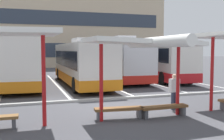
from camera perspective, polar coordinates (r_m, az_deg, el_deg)
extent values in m
plane|color=#47474C|center=(12.13, 1.82, -8.20)|extent=(160.00, 160.00, 0.00)
cube|color=#C6B293|center=(47.81, -13.64, 9.57)|extent=(36.75, 15.18, 14.18)
cube|color=#2D3847|center=(40.02, -12.60, 4.19)|extent=(33.81, 0.08, 2.08)
cube|color=#2D3847|center=(40.29, -12.71, 10.93)|extent=(33.81, 0.08, 2.08)
cylinder|color=black|center=(26.13, -22.27, -0.66)|extent=(0.31, 1.00, 1.00)
cube|color=silver|center=(21.19, -17.86, 2.01)|extent=(3.46, 12.34, 3.15)
cube|color=orange|center=(21.28, -17.78, -1.37)|extent=(3.51, 12.39, 0.63)
cube|color=black|center=(21.18, -17.88, 3.19)|extent=(3.42, 11.37, 1.18)
cube|color=black|center=(27.23, -17.03, 3.30)|extent=(2.22, 0.25, 1.89)
cube|color=silver|center=(19.68, -18.27, 6.95)|extent=(1.68, 2.31, 0.36)
cylinder|color=black|center=(25.84, -19.70, -0.65)|extent=(0.38, 1.02, 1.00)
cylinder|color=black|center=(25.71, -14.54, -0.55)|extent=(0.38, 1.02, 1.00)
cylinder|color=black|center=(16.97, -22.68, -3.22)|extent=(0.38, 1.02, 1.00)
cylinder|color=black|center=(16.78, -14.80, -3.11)|extent=(0.38, 1.02, 1.00)
cube|color=silver|center=(20.22, -6.69, 1.63)|extent=(2.56, 11.10, 2.82)
cube|color=orange|center=(20.30, -6.67, -1.43)|extent=(2.60, 11.14, 0.65)
cube|color=black|center=(20.21, -6.70, 2.48)|extent=(2.59, 10.21, 1.12)
cube|color=black|center=(25.63, -9.20, 2.93)|extent=(2.23, 0.08, 1.69)
cube|color=silver|center=(18.85, -5.88, 6.28)|extent=(1.53, 2.20, 0.36)
cylinder|color=black|center=(24.00, -11.31, -0.84)|extent=(0.30, 1.00, 1.00)
cylinder|color=black|center=(24.40, -5.86, -0.70)|extent=(0.30, 1.00, 1.00)
cylinder|color=black|center=(16.24, -7.88, -3.25)|extent=(0.30, 1.00, 1.00)
cylinder|color=black|center=(16.82, -0.01, -2.95)|extent=(0.30, 1.00, 1.00)
cube|color=silver|center=(23.29, 1.32, 2.39)|extent=(3.06, 10.96, 3.13)
cube|color=red|center=(23.36, 1.32, -0.72)|extent=(3.10, 11.00, 0.60)
cube|color=black|center=(23.27, 1.33, 3.61)|extent=(3.05, 10.09, 1.04)
cube|color=black|center=(28.48, -1.84, 3.50)|extent=(2.22, 0.19, 1.88)
cube|color=silver|center=(22.00, 2.37, 6.82)|extent=(1.62, 2.27, 0.36)
cylinder|color=black|center=(26.77, -3.44, -0.23)|extent=(0.35, 1.01, 1.00)
cylinder|color=black|center=(27.35, 1.32, -0.13)|extent=(0.35, 1.01, 1.00)
cylinder|color=black|center=(19.40, 1.32, -1.97)|extent=(0.35, 1.01, 1.00)
cylinder|color=black|center=(20.19, 7.64, -1.76)|extent=(0.35, 1.01, 1.00)
cube|color=silver|center=(23.87, 10.05, 2.24)|extent=(3.41, 10.34, 3.02)
cube|color=red|center=(23.94, 10.01, -0.55)|extent=(3.46, 10.39, 0.69)
cube|color=black|center=(23.86, 10.06, 3.26)|extent=(3.36, 9.54, 1.07)
cube|color=black|center=(28.58, 6.12, 3.35)|extent=(2.14, 0.29, 1.81)
cube|color=silver|center=(22.71, 11.35, 6.39)|extent=(1.67, 2.33, 0.36)
cylinder|color=black|center=(26.82, 4.92, -0.23)|extent=(0.40, 1.02, 1.00)
cylinder|color=black|center=(27.58, 9.34, -0.15)|extent=(0.40, 1.02, 1.00)
cylinder|color=black|center=(20.34, 10.91, -1.76)|extent=(0.40, 1.02, 1.00)
cylinder|color=black|center=(21.33, 16.40, -1.57)|extent=(0.40, 1.02, 1.00)
cube|color=white|center=(21.05, -21.86, -3.15)|extent=(0.16, 14.00, 0.01)
cube|color=white|center=(21.14, -12.06, -2.90)|extent=(0.16, 14.00, 0.01)
cube|color=white|center=(21.83, -2.62, -2.58)|extent=(0.16, 14.00, 0.01)
cube|color=white|center=(23.06, 6.02, -2.23)|extent=(0.16, 14.00, 0.01)
cube|color=white|center=(24.77, 13.63, -1.87)|extent=(0.16, 14.00, 0.01)
cylinder|color=red|center=(9.38, -14.48, -2.34)|extent=(0.14, 0.14, 3.13)
cube|color=#4C4C51|center=(9.66, -20.36, -10.68)|extent=(0.12, 0.34, 0.35)
cylinder|color=red|center=(9.72, -2.33, -2.81)|extent=(0.14, 0.14, 2.85)
cylinder|color=red|center=(11.06, 14.01, -2.06)|extent=(0.14, 0.14, 2.85)
cube|color=white|center=(10.22, 6.44, 5.98)|extent=(4.24, 2.44, 0.31)
cylinder|color=white|center=(9.26, 9.24, 5.93)|extent=(0.36, 4.24, 0.36)
cube|color=brown|center=(10.17, 1.53, -8.35)|extent=(1.92, 0.65, 0.10)
cube|color=#4C4C51|center=(10.08, -2.92, -9.78)|extent=(0.16, 0.35, 0.35)
cube|color=#4C4C51|center=(10.42, 5.81, -9.33)|extent=(0.16, 0.35, 0.35)
cube|color=brown|center=(10.70, 11.16, -7.79)|extent=(1.98, 0.46, 0.10)
cube|color=#4C4C51|center=(10.36, 7.10, -9.43)|extent=(0.13, 0.34, 0.35)
cube|color=#4C4C51|center=(11.19, 14.87, -8.50)|extent=(0.13, 0.34, 0.35)
cylinder|color=red|center=(12.19, 20.72, -0.85)|extent=(0.14, 0.14, 3.18)
cube|color=#4C4C51|center=(12.74, 22.90, -7.13)|extent=(0.13, 0.34, 0.35)
cube|color=#ADADA8|center=(14.00, -1.07, -6.25)|extent=(44.00, 0.24, 0.12)
cylinder|color=#33384C|center=(12.06, 12.91, -6.49)|extent=(0.14, 0.14, 0.78)
cylinder|color=#33384C|center=(12.16, 13.52, -6.41)|extent=(0.14, 0.14, 0.78)
cube|color=silver|center=(12.00, 13.27, -3.24)|extent=(0.47, 0.26, 0.59)
sphere|color=beige|center=(11.96, 13.31, -1.34)|extent=(0.21, 0.21, 0.21)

